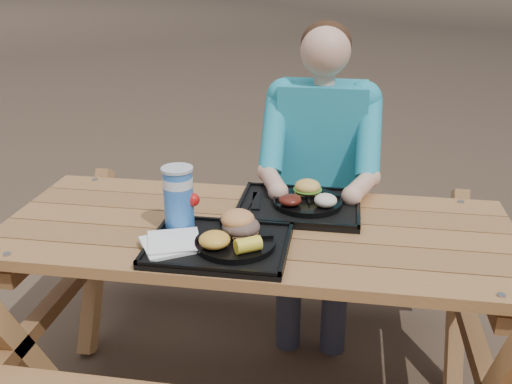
# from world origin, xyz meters

# --- Properties ---
(picnic_table) EXTENTS (1.80, 1.49, 0.75)m
(picnic_table) POSITION_xyz_m (0.00, 0.00, 0.38)
(picnic_table) COLOR #999999
(picnic_table) RESTS_ON ground
(tray_near) EXTENTS (0.45, 0.35, 0.02)m
(tray_near) POSITION_xyz_m (-0.09, -0.19, 0.76)
(tray_near) COLOR black
(tray_near) RESTS_ON picnic_table
(tray_far) EXTENTS (0.45, 0.35, 0.02)m
(tray_far) POSITION_xyz_m (0.14, 0.17, 0.76)
(tray_far) COLOR black
(tray_far) RESTS_ON picnic_table
(plate_near) EXTENTS (0.26, 0.26, 0.02)m
(plate_near) POSITION_xyz_m (-0.04, -0.19, 0.78)
(plate_near) COLOR black
(plate_near) RESTS_ON tray_near
(plate_far) EXTENTS (0.26, 0.26, 0.02)m
(plate_far) POSITION_xyz_m (0.17, 0.18, 0.78)
(plate_far) COLOR black
(plate_far) RESTS_ON tray_far
(napkin_stack) EXTENTS (0.23, 0.23, 0.02)m
(napkin_stack) POSITION_xyz_m (-0.24, -0.23, 0.78)
(napkin_stack) COLOR white
(napkin_stack) RESTS_ON tray_near
(soda_cup) EXTENTS (0.10, 0.10, 0.20)m
(soda_cup) POSITION_xyz_m (-0.25, -0.08, 0.87)
(soda_cup) COLOR blue
(soda_cup) RESTS_ON tray_near
(condiment_bbq) EXTENTS (0.06, 0.06, 0.03)m
(condiment_bbq) POSITION_xyz_m (-0.09, -0.07, 0.79)
(condiment_bbq) COLOR black
(condiment_bbq) RESTS_ON tray_near
(condiment_mustard) EXTENTS (0.05, 0.05, 0.03)m
(condiment_mustard) POSITION_xyz_m (-0.03, -0.07, 0.79)
(condiment_mustard) COLOR yellow
(condiment_mustard) RESTS_ON tray_near
(sandwich) EXTENTS (0.12, 0.12, 0.12)m
(sandwich) POSITION_xyz_m (-0.03, -0.14, 0.85)
(sandwich) COLOR #D98B4C
(sandwich) RESTS_ON plate_near
(mac_cheese) EXTENTS (0.10, 0.10, 0.05)m
(mac_cheese) POSITION_xyz_m (-0.09, -0.25, 0.81)
(mac_cheese) COLOR #F0B63F
(mac_cheese) RESTS_ON plate_near
(corn_cob) EXTENTS (0.11, 0.11, 0.05)m
(corn_cob) POSITION_xyz_m (0.02, -0.26, 0.81)
(corn_cob) COLOR yellow
(corn_cob) RESTS_ON plate_near
(cutlery_far) EXTENTS (0.05, 0.17, 0.01)m
(cutlery_far) POSITION_xyz_m (-0.03, 0.17, 0.77)
(cutlery_far) COLOR black
(cutlery_far) RESTS_ON tray_far
(burger) EXTENTS (0.10, 0.10, 0.09)m
(burger) POSITION_xyz_m (0.16, 0.22, 0.83)
(burger) COLOR #E7B151
(burger) RESTS_ON plate_far
(baked_beans) EXTENTS (0.08, 0.08, 0.04)m
(baked_beans) POSITION_xyz_m (0.11, 0.11, 0.81)
(baked_beans) COLOR #531810
(baked_beans) RESTS_ON plate_far
(potato_salad) EXTENTS (0.08, 0.08, 0.05)m
(potato_salad) POSITION_xyz_m (0.24, 0.12, 0.81)
(potato_salad) COLOR silver
(potato_salad) RESTS_ON plate_far
(diner) EXTENTS (0.48, 0.84, 1.28)m
(diner) POSITION_xyz_m (0.19, 0.64, 0.64)
(diner) COLOR #1A88B7
(diner) RESTS_ON ground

